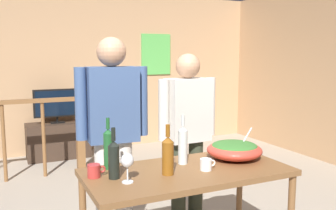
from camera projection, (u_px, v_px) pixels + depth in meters
The scene contains 16 objects.
back_wall at pixel (74, 72), 5.82m from camera, with size 6.33×0.10×2.53m, color tan.
framed_picture at pixel (156, 54), 6.31m from camera, with size 0.53×0.03×0.69m, color #53B14F.
stair_railing at pixel (1, 130), 4.41m from camera, with size 2.84×0.10×1.05m.
tv_console at pixel (58, 140), 5.51m from camera, with size 0.90×0.40×0.53m, color #38281E.
flat_screen_tv at pixel (57, 103), 5.40m from camera, with size 0.66×0.12×0.51m.
serving_table at pixel (187, 180), 2.57m from camera, with size 1.42×0.69×0.75m.
salad_bowl at pixel (234, 149), 2.82m from camera, with size 0.42×0.42×0.23m.
wine_glass at pixel (127, 162), 2.28m from camera, with size 0.08×0.08×0.19m.
wine_bottle_green at pixel (108, 148), 2.56m from camera, with size 0.07×0.07×0.36m.
wine_bottle_dark at pixel (114, 158), 2.36m from camera, with size 0.07×0.07×0.33m.
wine_bottle_amber at pixel (168, 155), 2.44m from camera, with size 0.08×0.08×0.34m.
wine_bottle_clear at pixel (183, 144), 2.68m from camera, with size 0.07×0.07×0.36m.
mug_red at pixel (94, 171), 2.39m from camera, with size 0.12×0.08×0.09m.
mug_white at pixel (206, 164), 2.54m from camera, with size 0.12×0.08×0.08m.
person_standing_left at pixel (113, 123), 2.96m from camera, with size 0.59×0.24×1.67m.
person_standing_right at pixel (187, 127), 3.26m from camera, with size 0.57×0.24×1.55m.
Camera 1 is at (-1.11, -2.68, 1.54)m, focal length 39.44 mm.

